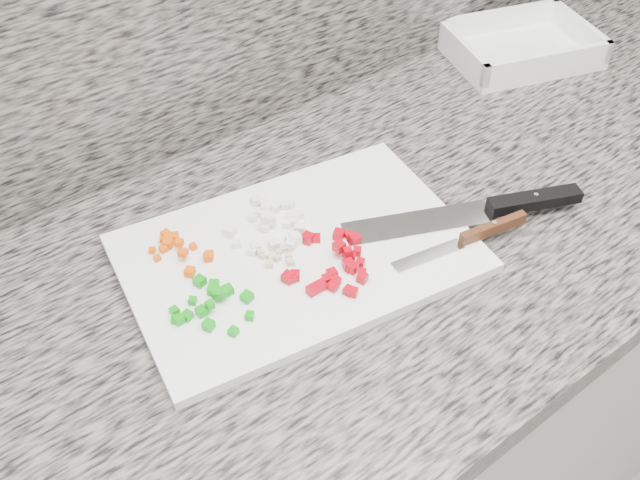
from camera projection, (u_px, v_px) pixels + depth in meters
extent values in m
cube|color=silver|center=(341.00, 433.00, 1.25)|extent=(3.92, 0.62, 0.86)
cube|color=slate|center=(348.00, 252.00, 0.94)|extent=(3.96, 0.64, 0.04)
cube|color=white|center=(298.00, 253.00, 0.90)|extent=(0.47, 0.35, 0.01)
cube|color=#E85005|center=(190.00, 272.00, 0.86)|extent=(0.02, 0.02, 0.01)
cube|color=#E85005|center=(167.00, 241.00, 0.90)|extent=(0.01, 0.01, 0.01)
cube|color=#E85005|center=(163.00, 239.00, 0.90)|extent=(0.01, 0.01, 0.01)
cube|color=#E85005|center=(168.00, 243.00, 0.89)|extent=(0.02, 0.02, 0.01)
cube|color=#E85005|center=(163.00, 249.00, 0.89)|extent=(0.01, 0.01, 0.01)
cube|color=#E85005|center=(157.00, 258.00, 0.88)|extent=(0.01, 0.01, 0.01)
cube|color=#E85005|center=(210.00, 255.00, 0.88)|extent=(0.01, 0.01, 0.01)
cube|color=#E85005|center=(152.00, 250.00, 0.89)|extent=(0.01, 0.01, 0.01)
cube|color=#E85005|center=(170.00, 237.00, 0.90)|extent=(0.01, 0.01, 0.01)
cube|color=#E85005|center=(183.00, 253.00, 0.87)|extent=(0.01, 0.01, 0.01)
cube|color=#E85005|center=(179.00, 243.00, 0.89)|extent=(0.01, 0.01, 0.01)
cube|color=#E85005|center=(193.00, 247.00, 0.89)|extent=(0.01, 0.01, 0.01)
cube|color=#E85005|center=(208.00, 257.00, 0.88)|extent=(0.01, 0.01, 0.01)
cube|color=#E85005|center=(166.00, 234.00, 0.91)|extent=(0.01, 0.01, 0.01)
cube|color=#E85005|center=(174.00, 237.00, 0.90)|extent=(0.02, 0.02, 0.01)
cube|color=#E85005|center=(208.00, 257.00, 0.88)|extent=(0.01, 0.01, 0.01)
cube|color=white|center=(291.00, 238.00, 0.90)|extent=(0.02, 0.02, 0.01)
cube|color=white|center=(264.00, 202.00, 0.95)|extent=(0.02, 0.02, 0.01)
cube|color=white|center=(256.00, 246.00, 0.89)|extent=(0.01, 0.01, 0.01)
cube|color=white|center=(266.00, 208.00, 0.94)|extent=(0.02, 0.02, 0.01)
cube|color=white|center=(300.00, 229.00, 0.91)|extent=(0.02, 0.02, 0.01)
cube|color=white|center=(265.00, 227.00, 0.92)|extent=(0.01, 0.01, 0.01)
cube|color=white|center=(257.00, 213.00, 0.94)|extent=(0.01, 0.01, 0.01)
cube|color=white|center=(237.00, 243.00, 0.89)|extent=(0.01, 0.01, 0.01)
cube|color=white|center=(230.00, 231.00, 0.91)|extent=(0.02, 0.02, 0.01)
cube|color=white|center=(292.00, 216.00, 0.93)|extent=(0.02, 0.02, 0.01)
cube|color=white|center=(290.00, 205.00, 0.95)|extent=(0.01, 0.01, 0.01)
cube|color=white|center=(300.00, 215.00, 0.93)|extent=(0.01, 0.01, 0.01)
cube|color=white|center=(252.00, 251.00, 0.89)|extent=(0.01, 0.01, 0.01)
cube|color=white|center=(291.00, 244.00, 0.89)|extent=(0.02, 0.02, 0.01)
cube|color=white|center=(256.00, 200.00, 0.95)|extent=(0.01, 0.01, 0.01)
cube|color=white|center=(271.00, 219.00, 0.91)|extent=(0.02, 0.02, 0.01)
cube|color=white|center=(229.00, 229.00, 0.91)|extent=(0.01, 0.01, 0.01)
cube|color=white|center=(287.00, 224.00, 0.92)|extent=(0.01, 0.01, 0.01)
cube|color=white|center=(285.00, 205.00, 0.95)|extent=(0.01, 0.01, 0.01)
cube|color=white|center=(276.00, 207.00, 0.94)|extent=(0.02, 0.02, 0.01)
cube|color=white|center=(266.00, 217.00, 0.91)|extent=(0.02, 0.02, 0.01)
cube|color=white|center=(295.00, 239.00, 0.90)|extent=(0.02, 0.02, 0.01)
cube|color=white|center=(252.00, 217.00, 0.93)|extent=(0.01, 0.01, 0.01)
cube|color=white|center=(290.00, 218.00, 0.93)|extent=(0.01, 0.01, 0.01)
cube|color=white|center=(274.00, 244.00, 0.89)|extent=(0.01, 0.01, 0.01)
cube|color=white|center=(293.00, 222.00, 0.92)|extent=(0.01, 0.01, 0.01)
cube|color=#0D930E|center=(213.00, 290.00, 0.84)|extent=(0.02, 0.02, 0.01)
cube|color=#0D930E|center=(175.00, 319.00, 0.81)|extent=(0.01, 0.01, 0.01)
cube|color=#0D930E|center=(214.00, 285.00, 0.84)|extent=(0.02, 0.02, 0.01)
cube|color=#0D930E|center=(179.00, 320.00, 0.81)|extent=(0.01, 0.01, 0.01)
cube|color=#0D930E|center=(174.00, 311.00, 0.82)|extent=(0.01, 0.01, 0.01)
cube|color=#0D930E|center=(250.00, 316.00, 0.81)|extent=(0.01, 0.01, 0.01)
cube|color=#0D930E|center=(224.00, 293.00, 0.82)|extent=(0.01, 0.01, 0.01)
cube|color=#0D930E|center=(210.00, 305.00, 0.81)|extent=(0.01, 0.01, 0.01)
cube|color=#0D930E|center=(233.00, 331.00, 0.79)|extent=(0.01, 0.01, 0.01)
cube|color=#0D930E|center=(218.00, 294.00, 0.82)|extent=(0.02, 0.02, 0.01)
cube|color=#0D930E|center=(247.00, 296.00, 0.83)|extent=(0.02, 0.02, 0.01)
cube|color=#0D930E|center=(187.00, 315.00, 0.81)|extent=(0.01, 0.01, 0.01)
cube|color=#0D930E|center=(209.00, 325.00, 0.80)|extent=(0.02, 0.02, 0.01)
cube|color=#0D930E|center=(200.00, 281.00, 0.85)|extent=(0.02, 0.02, 0.01)
cube|color=#0D930E|center=(201.00, 311.00, 0.81)|extent=(0.01, 0.01, 0.01)
cube|color=#0D930E|center=(193.00, 301.00, 0.83)|extent=(0.01, 0.01, 0.01)
cube|color=#0D930E|center=(228.00, 290.00, 0.84)|extent=(0.01, 0.01, 0.01)
cube|color=#B20210|center=(360.00, 262.00, 0.87)|extent=(0.01, 0.01, 0.01)
cube|color=#B20210|center=(352.00, 256.00, 0.88)|extent=(0.01, 0.01, 0.01)
cube|color=#B20210|center=(362.00, 278.00, 0.85)|extent=(0.01, 0.01, 0.01)
cube|color=#B20210|center=(348.00, 252.00, 0.87)|extent=(0.01, 0.01, 0.01)
cube|color=#B20210|center=(339.00, 247.00, 0.88)|extent=(0.01, 0.01, 0.01)
cube|color=#B20210|center=(317.00, 238.00, 0.90)|extent=(0.01, 0.01, 0.01)
cube|color=#B20210|center=(349.00, 267.00, 0.86)|extent=(0.01, 0.01, 0.01)
cube|color=#B20210|center=(349.00, 235.00, 0.91)|extent=(0.01, 0.01, 0.01)
cube|color=#B20210|center=(355.00, 238.00, 0.90)|extent=(0.01, 0.01, 0.01)
cube|color=#B20210|center=(332.00, 274.00, 0.86)|extent=(0.01, 0.01, 0.01)
cube|color=#B20210|center=(333.00, 286.00, 0.84)|extent=(0.01, 0.01, 0.01)
cube|color=#B20210|center=(320.00, 286.00, 0.84)|extent=(0.01, 0.01, 0.01)
cube|color=#B20210|center=(357.00, 251.00, 0.88)|extent=(0.01, 0.01, 0.01)
cube|color=#B20210|center=(308.00, 238.00, 0.90)|extent=(0.02, 0.02, 0.01)
cube|color=#B20210|center=(327.00, 279.00, 0.85)|extent=(0.01, 0.01, 0.01)
cube|color=#B20210|center=(306.00, 240.00, 0.90)|extent=(0.01, 0.01, 0.01)
cube|color=#B20210|center=(352.00, 267.00, 0.86)|extent=(0.02, 0.02, 0.01)
cube|color=#B20210|center=(288.00, 277.00, 0.85)|extent=(0.02, 0.02, 0.01)
cube|color=#B20210|center=(348.00, 255.00, 0.88)|extent=(0.01, 0.01, 0.01)
cube|color=#B20210|center=(339.00, 234.00, 0.90)|extent=(0.02, 0.02, 0.01)
cube|color=#B20210|center=(336.00, 281.00, 0.85)|extent=(0.01, 0.01, 0.01)
cube|color=#B20210|center=(348.00, 264.00, 0.87)|extent=(0.02, 0.02, 0.01)
cube|color=#B20210|center=(291.00, 277.00, 0.85)|extent=(0.01, 0.01, 0.01)
cube|color=#B20210|center=(349.00, 291.00, 0.84)|extent=(0.01, 0.01, 0.01)
cube|color=#B20210|center=(353.00, 292.00, 0.84)|extent=(0.02, 0.02, 0.01)
cube|color=#B20210|center=(362.00, 273.00, 0.86)|extent=(0.01, 0.01, 0.01)
cube|color=#B20210|center=(312.00, 290.00, 0.84)|extent=(0.01, 0.01, 0.01)
cube|color=#B20210|center=(295.00, 275.00, 0.85)|extent=(0.02, 0.02, 0.01)
cube|color=beige|center=(269.00, 264.00, 0.87)|extent=(0.01, 0.01, 0.01)
cube|color=beige|center=(278.00, 258.00, 0.88)|extent=(0.01, 0.01, 0.01)
cube|color=beige|center=(290.00, 262.00, 0.87)|extent=(0.01, 0.01, 0.01)
cube|color=beige|center=(273.00, 258.00, 0.88)|extent=(0.01, 0.01, 0.00)
cube|color=beige|center=(279.00, 252.00, 0.89)|extent=(0.01, 0.01, 0.01)
cube|color=beige|center=(289.00, 256.00, 0.88)|extent=(0.01, 0.01, 0.01)
cube|color=beige|center=(261.00, 253.00, 0.88)|extent=(0.01, 0.01, 0.01)
cube|color=beige|center=(293.00, 263.00, 0.87)|extent=(0.01, 0.01, 0.01)
cube|color=beige|center=(271.00, 257.00, 0.88)|extent=(0.01, 0.01, 0.01)
cube|color=beige|center=(263.00, 256.00, 0.88)|extent=(0.01, 0.01, 0.01)
cube|color=beige|center=(287.00, 248.00, 0.89)|extent=(0.01, 0.01, 0.01)
cube|color=beige|center=(283.00, 249.00, 0.89)|extent=(0.01, 0.01, 0.01)
cube|color=silver|center=(418.00, 223.00, 0.93)|extent=(0.20, 0.12, 0.00)
cube|color=black|center=(535.00, 200.00, 0.95)|extent=(0.13, 0.07, 0.02)
cylinder|color=silver|center=(536.00, 195.00, 0.94)|extent=(0.01, 0.01, 0.00)
cube|color=silver|center=(428.00, 256.00, 0.88)|extent=(0.10, 0.04, 0.00)
cube|color=#4D2713|center=(493.00, 228.00, 0.91)|extent=(0.10, 0.03, 0.02)
cylinder|color=silver|center=(494.00, 223.00, 0.90)|extent=(0.01, 0.01, 0.00)
cube|color=white|center=(519.00, 54.00, 1.26)|extent=(0.29, 0.24, 0.01)
cube|color=white|center=(498.00, 20.00, 1.30)|extent=(0.24, 0.09, 0.04)
cube|color=white|center=(548.00, 64.00, 1.19)|extent=(0.24, 0.09, 0.04)
cube|color=white|center=(579.00, 30.00, 1.27)|extent=(0.07, 0.17, 0.04)
cube|color=white|center=(462.00, 52.00, 1.21)|extent=(0.07, 0.17, 0.04)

